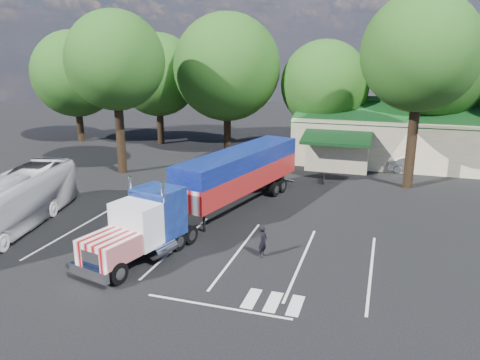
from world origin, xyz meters
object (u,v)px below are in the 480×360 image
(tour_bus, at_px, (11,203))
(woman, at_px, (263,241))
(bicycle, at_px, (324,177))
(semi_truck, at_px, (219,183))
(silver_sedan, at_px, (413,164))

(tour_bus, bearing_deg, woman, -8.57)
(woman, xyz_separation_m, bicycle, (1.00, 14.00, -0.38))
(bicycle, bearing_deg, woman, -103.83)
(semi_truck, relative_size, silver_sedan, 4.35)
(semi_truck, distance_m, woman, 6.14)
(bicycle, distance_m, silver_sedan, 8.39)
(bicycle, bearing_deg, semi_truck, -127.15)
(bicycle, relative_size, tour_bus, 0.14)
(woman, distance_m, silver_sedan, 20.70)
(bicycle, bearing_deg, silver_sedan, 29.41)
(bicycle, relative_size, silver_sedan, 0.37)
(woman, bearing_deg, silver_sedan, -11.32)
(semi_truck, distance_m, bicycle, 10.81)
(woman, relative_size, tour_bus, 0.14)
(semi_truck, relative_size, woman, 11.63)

